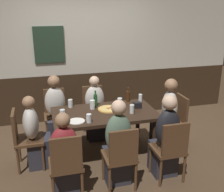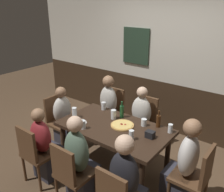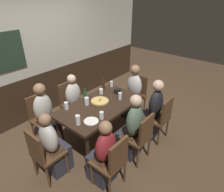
% 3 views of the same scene
% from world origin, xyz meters
% --- Properties ---
extents(ground_plane, '(12.00, 12.00, 0.00)m').
position_xyz_m(ground_plane, '(0.00, 0.00, 0.00)').
color(ground_plane, '#4C3826').
extents(wall_back, '(6.40, 0.13, 2.60)m').
position_xyz_m(wall_back, '(-0.00, 1.65, 1.30)').
color(wall_back, '#332316').
rests_on(wall_back, ground_plane).
extents(dining_table, '(1.55, 0.86, 0.74)m').
position_xyz_m(dining_table, '(0.00, 0.00, 0.65)').
color(dining_table, black).
rests_on(dining_table, ground_plane).
extents(chair_head_east, '(0.40, 0.40, 0.88)m').
position_xyz_m(chair_head_east, '(1.19, 0.00, 0.50)').
color(chair_head_east, '#513521').
rests_on(chair_head_east, ground_plane).
extents(chair_left_far, '(0.40, 0.40, 0.88)m').
position_xyz_m(chair_left_far, '(-0.68, 0.85, 0.50)').
color(chair_left_far, '#513521').
rests_on(chair_left_far, ground_plane).
extents(chair_left_near, '(0.40, 0.40, 0.88)m').
position_xyz_m(chair_left_near, '(-0.68, -0.85, 0.50)').
color(chair_left_near, '#513521').
rests_on(chair_left_near, ground_plane).
extents(chair_head_west, '(0.40, 0.40, 0.88)m').
position_xyz_m(chair_head_west, '(-1.19, 0.00, 0.50)').
color(chair_head_west, '#513521').
rests_on(chair_head_west, ground_plane).
extents(chair_mid_near, '(0.40, 0.40, 0.88)m').
position_xyz_m(chair_mid_near, '(0.00, -0.85, 0.50)').
color(chair_mid_near, '#513521').
rests_on(chair_mid_near, ground_plane).
extents(chair_mid_far, '(0.40, 0.40, 0.88)m').
position_xyz_m(chair_mid_far, '(0.00, 0.85, 0.50)').
color(chair_mid_far, '#513521').
rests_on(chair_mid_far, ground_plane).
extents(person_right_near, '(0.34, 0.37, 1.19)m').
position_xyz_m(person_right_near, '(0.68, -0.69, 0.50)').
color(person_right_near, '#2D2D38').
rests_on(person_right_near, ground_plane).
extents(person_head_east, '(0.37, 0.34, 1.18)m').
position_xyz_m(person_head_east, '(1.03, 0.00, 0.50)').
color(person_head_east, '#2D2D38').
rests_on(person_head_east, ground_plane).
extents(person_left_far, '(0.34, 0.37, 1.17)m').
position_xyz_m(person_left_far, '(-0.68, 0.69, 0.50)').
color(person_left_far, '#2D2D38').
rests_on(person_left_far, ground_plane).
extents(person_left_near, '(0.34, 0.37, 1.09)m').
position_xyz_m(person_left_near, '(-0.68, -0.68, 0.45)').
color(person_left_near, '#2D2D38').
rests_on(person_left_near, ground_plane).
extents(person_head_west, '(0.37, 0.34, 1.09)m').
position_xyz_m(person_head_west, '(-1.02, 0.00, 0.45)').
color(person_head_west, '#2D2D38').
rests_on(person_head_west, ground_plane).
extents(person_mid_near, '(0.34, 0.37, 1.18)m').
position_xyz_m(person_mid_near, '(0.00, -0.69, 0.50)').
color(person_mid_near, '#2D2D38').
rests_on(person_mid_near, ground_plane).
extents(person_mid_far, '(0.34, 0.37, 1.11)m').
position_xyz_m(person_mid_far, '(-0.00, 0.68, 0.46)').
color(person_mid_far, '#2D2D38').
rests_on(person_mid_far, ground_plane).
extents(pizza, '(0.33, 0.33, 0.03)m').
position_xyz_m(pizza, '(0.08, 0.08, 0.75)').
color(pizza, tan).
rests_on(pizza, dining_table).
extents(tumbler_short, '(0.07, 0.07, 0.13)m').
position_xyz_m(tumbler_short, '(-0.47, 0.34, 0.79)').
color(tumbler_short, silver).
rests_on(tumbler_short, dining_table).
extents(tumbler_water, '(0.06, 0.06, 0.13)m').
position_xyz_m(tumbler_water, '(0.38, -0.15, 0.80)').
color(tumbler_water, silver).
rests_on(tumbler_water, dining_table).
extents(pint_glass_pale, '(0.06, 0.06, 0.12)m').
position_xyz_m(pint_glass_pale, '(0.69, 0.32, 0.79)').
color(pint_glass_pale, silver).
rests_on(pint_glass_pale, dining_table).
extents(beer_glass_tall, '(0.08, 0.08, 0.10)m').
position_xyz_m(beer_glass_tall, '(0.32, 0.27, 0.79)').
color(beer_glass_tall, silver).
rests_on(beer_glass_tall, dining_table).
extents(beer_glass_half, '(0.07, 0.07, 0.16)m').
position_xyz_m(beer_glass_half, '(-0.63, -0.14, 0.81)').
color(beer_glass_half, silver).
rests_on(beer_glass_half, dining_table).
extents(pint_glass_amber, '(0.08, 0.08, 0.14)m').
position_xyz_m(pint_glass_amber, '(-0.15, 0.18, 0.80)').
color(pint_glass_amber, silver).
rests_on(pint_glass_amber, dining_table).
extents(pint_glass_stout, '(0.07, 0.07, 0.12)m').
position_xyz_m(pint_glass_stout, '(-0.30, -0.31, 0.79)').
color(pint_glass_stout, silver).
rests_on(pint_glass_stout, dining_table).
extents(beer_bottle_green, '(0.06, 0.06, 0.26)m').
position_xyz_m(beer_bottle_green, '(-0.08, 0.29, 0.84)').
color(beer_bottle_green, '#194723').
rests_on(beer_bottle_green, dining_table).
extents(beer_bottle_brown, '(0.06, 0.06, 0.24)m').
position_xyz_m(beer_bottle_brown, '(0.49, 0.36, 0.83)').
color(beer_bottle_brown, '#42230F').
rests_on(beer_bottle_brown, dining_table).
extents(plate_white_large, '(0.23, 0.23, 0.01)m').
position_xyz_m(plate_white_large, '(-0.46, -0.24, 0.75)').
color(plate_white_large, white).
rests_on(plate_white_large, dining_table).
extents(condiment_caddy, '(0.11, 0.09, 0.09)m').
position_xyz_m(condiment_caddy, '(0.54, 0.04, 0.79)').
color(condiment_caddy, black).
rests_on(condiment_caddy, dining_table).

